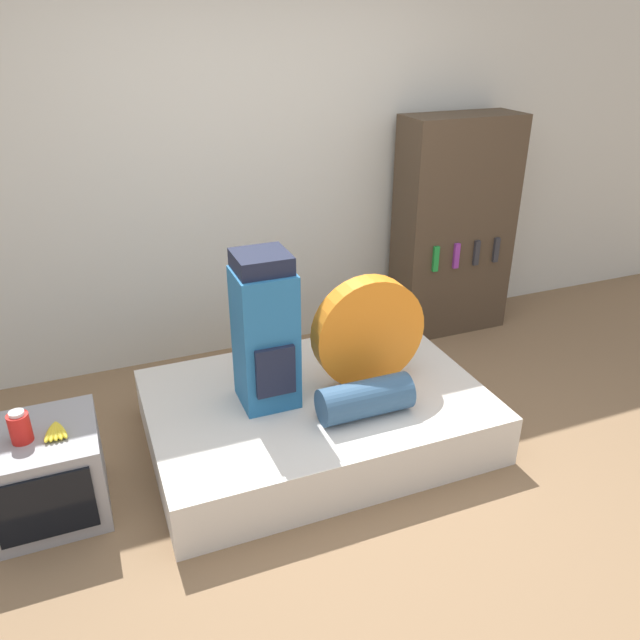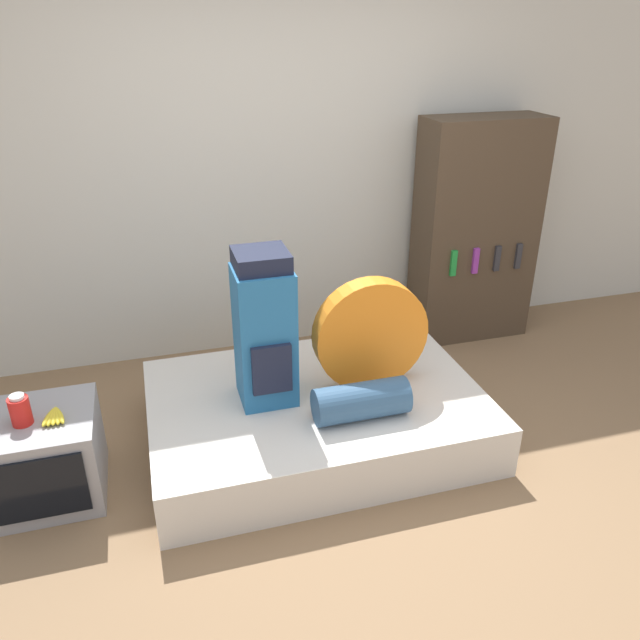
{
  "view_description": "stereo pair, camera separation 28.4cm",
  "coord_description": "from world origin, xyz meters",
  "views": [
    {
      "loc": [
        -1.11,
        -2.12,
        2.19
      ],
      "look_at": [
        -0.02,
        0.61,
        0.75
      ],
      "focal_mm": 35.0,
      "sensor_mm": 36.0,
      "label": 1
    },
    {
      "loc": [
        -0.84,
        -2.22,
        2.19
      ],
      "look_at": [
        -0.02,
        0.61,
        0.75
      ],
      "focal_mm": 35.0,
      "sensor_mm": 36.0,
      "label": 2
    }
  ],
  "objects": [
    {
      "name": "banana_bunch",
      "position": [
        -1.37,
        0.51,
        0.47
      ],
      "size": [
        0.12,
        0.16,
        0.03
      ],
      "color": "yellow",
      "rests_on": "television"
    },
    {
      "name": "ground_plane",
      "position": [
        0.0,
        0.0,
        0.0
      ],
      "size": [
        16.0,
        16.0,
        0.0
      ],
      "primitive_type": "plane",
      "color": "#846647"
    },
    {
      "name": "backpack",
      "position": [
        -0.31,
        0.65,
        0.71
      ],
      "size": [
        0.29,
        0.33,
        0.84
      ],
      "color": "#23669E",
      "rests_on": "bed"
    },
    {
      "name": "bed",
      "position": [
        -0.04,
        0.61,
        0.15
      ],
      "size": [
        1.83,
        1.26,
        0.3
      ],
      "color": "silver",
      "rests_on": "ground_plane"
    },
    {
      "name": "tent_bag",
      "position": [
        0.28,
        0.63,
        0.61
      ],
      "size": [
        0.64,
        0.12,
        0.64
      ],
      "color": "orange",
      "rests_on": "bed"
    },
    {
      "name": "sleeping_roll",
      "position": [
        0.12,
        0.33,
        0.39
      ],
      "size": [
        0.5,
        0.2,
        0.2
      ],
      "color": "#33567A",
      "rests_on": "bed"
    },
    {
      "name": "bookshelf",
      "position": [
        1.43,
        1.59,
        0.8
      ],
      "size": [
        0.85,
        0.38,
        1.59
      ],
      "color": "#473828",
      "rests_on": "ground_plane"
    },
    {
      "name": "wall_back",
      "position": [
        0.0,
        1.86,
        1.3
      ],
      "size": [
        8.0,
        0.05,
        2.6
      ],
      "color": "silver",
      "rests_on": "ground_plane"
    },
    {
      "name": "television",
      "position": [
        -1.45,
        0.54,
        0.23
      ],
      "size": [
        0.52,
        0.54,
        0.45
      ],
      "color": "#939399",
      "rests_on": "ground_plane"
    },
    {
      "name": "canister",
      "position": [
        -1.51,
        0.51,
        0.53
      ],
      "size": [
        0.1,
        0.1,
        0.16
      ],
      "color": "red",
      "rests_on": "television"
    }
  ]
}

